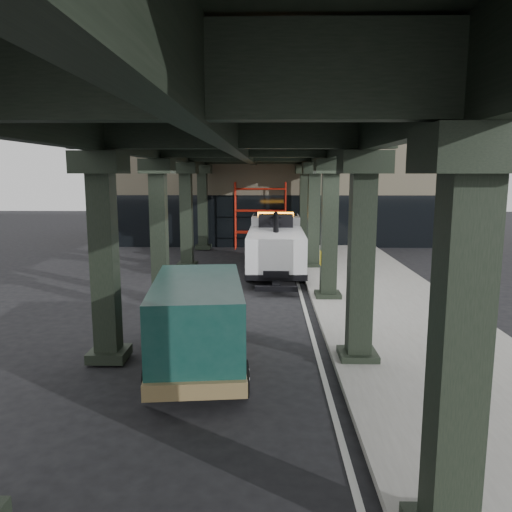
# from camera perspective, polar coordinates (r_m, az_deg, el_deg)

# --- Properties ---
(ground) EXTENTS (90.00, 90.00, 0.00)m
(ground) POSITION_cam_1_polar(r_m,az_deg,el_deg) (16.10, -0.26, -6.83)
(ground) COLOR black
(ground) RESTS_ON ground
(sidewalk) EXTENTS (5.00, 40.00, 0.15)m
(sidewalk) POSITION_cam_1_polar(r_m,az_deg,el_deg) (18.46, 14.07, -4.76)
(sidewalk) COLOR gray
(sidewalk) RESTS_ON ground
(lane_stripe) EXTENTS (0.12, 38.00, 0.01)m
(lane_stripe) POSITION_cam_1_polar(r_m,az_deg,el_deg) (18.06, 5.34, -5.04)
(lane_stripe) COLOR silver
(lane_stripe) RESTS_ON ground
(viaduct) EXTENTS (7.40, 32.00, 6.40)m
(viaduct) POSITION_cam_1_polar(r_m,az_deg,el_deg) (17.49, -1.43, 12.55)
(viaduct) COLOR black
(viaduct) RESTS_ON ground
(building) EXTENTS (22.00, 10.00, 8.00)m
(building) POSITION_cam_1_polar(r_m,az_deg,el_deg) (35.49, 3.89, 8.57)
(building) COLOR #C6B793
(building) RESTS_ON ground
(scaffolding) EXTENTS (3.08, 0.88, 4.00)m
(scaffolding) POSITION_cam_1_polar(r_m,az_deg,el_deg) (30.19, 0.50, 4.86)
(scaffolding) COLOR red
(scaffolding) RESTS_ON ground
(tow_truck) EXTENTS (2.63, 8.43, 2.75)m
(tow_truck) POSITION_cam_1_polar(r_m,az_deg,el_deg) (23.11, 2.26, 1.54)
(tow_truck) COLOR black
(tow_truck) RESTS_ON ground
(towed_van) EXTENTS (2.57, 5.44, 2.13)m
(towed_van) POSITION_cam_1_polar(r_m,az_deg,el_deg) (11.73, -6.62, -7.28)
(towed_van) COLOR #103B35
(towed_van) RESTS_ON ground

